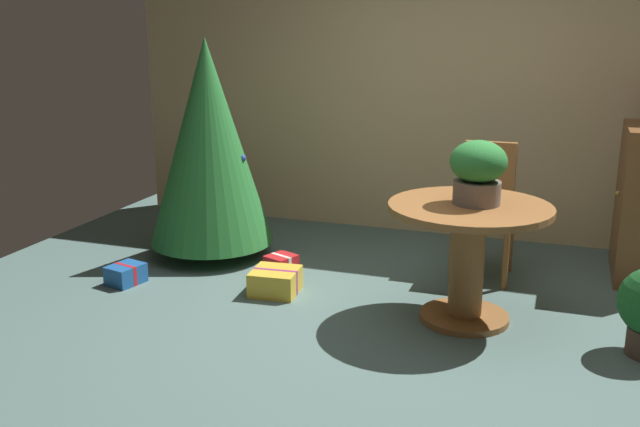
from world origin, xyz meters
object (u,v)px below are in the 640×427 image
at_px(round_dining_table, 468,245).
at_px(gift_box_blue, 126,274).
at_px(gift_box_gold, 275,281).
at_px(flower_vase, 478,170).
at_px(holiday_tree, 209,142).
at_px(gift_box_red, 281,262).
at_px(wooden_chair_far, 486,202).

xyz_separation_m(round_dining_table, gift_box_blue, (-2.37, -0.15, -0.43)).
distance_m(round_dining_table, gift_box_gold, 1.36).
xyz_separation_m(round_dining_table, flower_vase, (0.03, 0.03, 0.46)).
xyz_separation_m(holiday_tree, gift_box_blue, (-0.28, -0.79, -0.84)).
height_order(holiday_tree, gift_box_gold, holiday_tree).
height_order(round_dining_table, gift_box_blue, round_dining_table).
distance_m(holiday_tree, gift_box_gold, 1.30).
bearing_deg(round_dining_table, gift_box_gold, 178.68).
xyz_separation_m(gift_box_gold, gift_box_red, (-0.15, 0.48, -0.03)).
height_order(gift_box_blue, gift_box_red, gift_box_blue).
relative_size(gift_box_blue, gift_box_red, 1.09).
xyz_separation_m(round_dining_table, gift_box_gold, (-1.29, 0.03, -0.41)).
height_order(round_dining_table, wooden_chair_far, wooden_chair_far).
xyz_separation_m(flower_vase, gift_box_blue, (-2.40, -0.18, -0.89)).
bearing_deg(gift_box_blue, holiday_tree, 70.33).
bearing_deg(gift_box_gold, flower_vase, -0.15).
distance_m(flower_vase, gift_box_red, 1.80).
bearing_deg(gift_box_red, wooden_chair_far, 15.18).
bearing_deg(gift_box_gold, gift_box_blue, -170.54).
xyz_separation_m(flower_vase, holiday_tree, (-2.12, 0.61, -0.05)).
bearing_deg(gift_box_gold, holiday_tree, 142.52).
relative_size(wooden_chair_far, gift_box_red, 3.74).
distance_m(round_dining_table, flower_vase, 0.46).
relative_size(round_dining_table, gift_box_blue, 3.51).
distance_m(round_dining_table, gift_box_blue, 2.42).
relative_size(round_dining_table, flower_vase, 2.56).
relative_size(wooden_chair_far, gift_box_gold, 2.89).
bearing_deg(wooden_chair_far, round_dining_table, -90.00).
relative_size(round_dining_table, wooden_chair_far, 1.02).
relative_size(holiday_tree, gift_box_red, 6.58).
distance_m(flower_vase, gift_box_blue, 2.57).
bearing_deg(flower_vase, gift_box_gold, 179.85).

